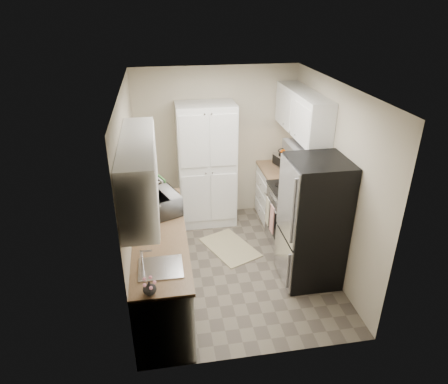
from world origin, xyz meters
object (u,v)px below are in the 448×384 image
Objects in this scene: pantry_cabinet at (207,166)px; microwave at (164,202)px; electric_range at (293,217)px; wine_bottle at (157,187)px; toaster_oven at (286,161)px; refrigerator at (313,222)px.

microwave is (-0.71, -1.26, 0.06)m from pantry_cabinet.
electric_range is (1.17, -0.93, -0.52)m from pantry_cabinet.
wine_bottle is 0.87× the size of toaster_oven.
wine_bottle is at bearing -133.63° from pantry_cabinet.
pantry_cabinet reaches higher than refrigerator.
microwave is at bearing 165.85° from refrigerator.
electric_range is at bearing -2.81° from wine_bottle.
toaster_oven is at bearing -80.95° from microwave.
pantry_cabinet is at bearing 46.37° from wine_bottle.
wine_bottle is at bearing 155.08° from refrigerator.
toaster_oven is (1.29, -0.06, 0.02)m from pantry_cabinet.
toaster_oven is at bearing 85.00° from refrigerator.
microwave reaches higher than toaster_oven.
refrigerator is at bearing -24.92° from wine_bottle.
pantry_cabinet is at bearing -51.41° from microwave.
pantry_cabinet reaches higher than wine_bottle.
wine_bottle is at bearing -11.46° from microwave.
microwave is at bearing -169.96° from electric_range.
refrigerator reaches higher than electric_range.
wine_bottle reaches higher than electric_range.
pantry_cabinet reaches higher than microwave.
electric_range reaches higher than toaster_oven.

